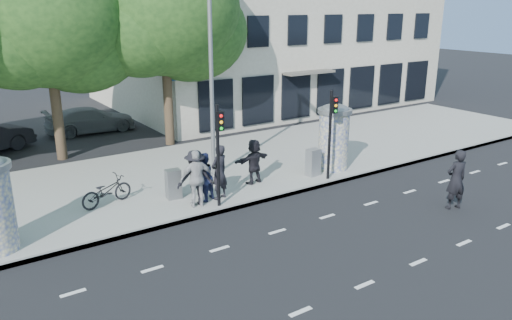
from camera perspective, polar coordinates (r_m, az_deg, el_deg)
ground at (r=14.19m, az=5.84°, el=-10.17°), size 120.00×120.00×0.00m
sidewalk at (r=20.01m, az=-7.95°, el=-1.66°), size 40.00×8.00×0.15m
curb at (r=16.76m, az=-1.92°, el=-5.32°), size 40.00×0.10×0.16m
lane_dash_near at (r=12.80m, az=12.30°, el=-13.76°), size 32.00×0.12×0.01m
lane_dash_far at (r=15.17m, az=2.44°, el=-8.17°), size 32.00×0.12×0.01m
ad_column_right at (r=20.19m, az=8.87°, el=2.81°), size 1.36×1.36×2.65m
traffic_pole_near at (r=15.96m, az=-4.29°, el=1.66°), size 0.22×0.31×3.40m
traffic_pole_far at (r=18.72m, az=8.59°, el=3.86°), size 0.22×0.31×3.40m
street_lamp at (r=18.62m, az=-5.10°, el=11.92°), size 0.25×0.93×8.00m
tree_near_left at (r=22.78m, az=-22.92°, el=14.86°), size 6.80×6.80×8.97m
tree_center at (r=23.93m, az=-10.55°, el=16.53°), size 7.00×7.00×9.30m
building at (r=35.80m, az=0.36°, el=16.48°), size 20.30×15.85×12.00m
ped_b at (r=16.94m, az=-4.22°, el=-1.39°), size 0.80×0.64×1.91m
ped_c at (r=16.84m, az=-6.03°, el=-1.96°), size 1.00×0.90×1.68m
ped_d at (r=16.54m, az=-6.95°, el=-2.02°), size 1.35×1.00×1.87m
ped_e at (r=16.38m, az=-6.74°, el=-2.13°), size 1.22×0.84×1.91m
ped_f at (r=18.43m, az=-0.23°, el=-0.15°), size 1.62×0.77×1.68m
man_road at (r=17.72m, az=21.90°, el=-2.08°), size 0.85×0.66×2.04m
bicycle at (r=17.26m, az=-16.72°, el=-3.41°), size 1.09×1.94×0.97m
cabinet_left at (r=17.29m, az=-9.42°, el=-2.73°), size 0.53×0.40×1.03m
cabinet_right at (r=19.45m, az=6.54°, el=-0.27°), size 0.54×0.41×1.07m
car_right at (r=28.06m, az=-18.39°, el=4.39°), size 1.97×4.65×1.34m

